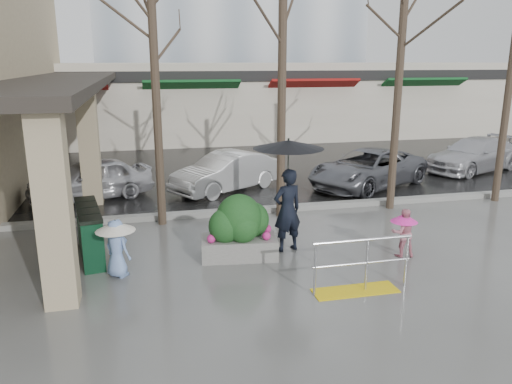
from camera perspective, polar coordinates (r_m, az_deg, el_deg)
name	(u,v)px	position (r m, az deg, el deg)	size (l,w,h in m)	color
ground	(271,272)	(10.23, 1.73, -9.09)	(120.00, 120.00, 0.00)	#51514F
street_asphalt	(181,129)	(31.41, -8.53, 7.10)	(120.00, 36.00, 0.01)	black
curb	(235,212)	(13.87, -2.44, -2.25)	(120.00, 0.30, 0.15)	gray
canopy_slab	(60,77)	(17.22, -21.48, 12.11)	(2.80, 18.00, 0.25)	#2D2823
pillar_front	(54,208)	(9.00, -22.10, -1.74)	(0.55, 0.55, 3.50)	tan
pillar_back	(89,145)	(15.30, -18.51, 5.06)	(0.55, 0.55, 3.50)	tan
storefront_row	(223,101)	(27.44, -3.75, 10.36)	(34.00, 6.74, 4.00)	beige
handrail	(359,272)	(9.47, 11.71, -8.95)	(1.90, 0.50, 1.03)	yellow
tree_west	(152,19)	(12.68, -11.78, 18.79)	(3.20, 3.20, 6.80)	#382B21
tree_midwest	(283,15)	(13.18, 3.08, 19.55)	(3.20, 3.20, 7.00)	#382B21
tree_mideast	(402,32)	(14.41, 16.38, 17.11)	(3.20, 3.20, 6.50)	#382B21
woman	(288,182)	(10.88, 3.66, 1.09)	(1.54, 1.54, 2.54)	black
child_pink	(403,229)	(11.26, 16.49, -4.12)	(0.59, 0.59, 1.07)	pink
child_blue	(116,242)	(10.14, -15.68, -5.49)	(0.78, 0.78, 1.17)	#7EA0E0
planter	(239,228)	(10.72, -1.92, -4.08)	(1.70, 1.00, 1.41)	gray
news_boxes	(90,232)	(11.35, -18.48, -4.39)	(0.77, 2.04, 1.11)	#0C371F
car_a	(90,179)	(16.01, -18.41, 1.38)	(1.49, 3.70, 1.26)	silver
car_b	(226,172)	(16.23, -3.41, 2.30)	(1.33, 3.82, 1.26)	white
car_c	(368,168)	(17.15, 12.65, 2.65)	(2.09, 4.53, 1.26)	slate
car_d	(474,155)	(20.96, 23.66, 3.93)	(1.77, 4.34, 1.26)	silver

